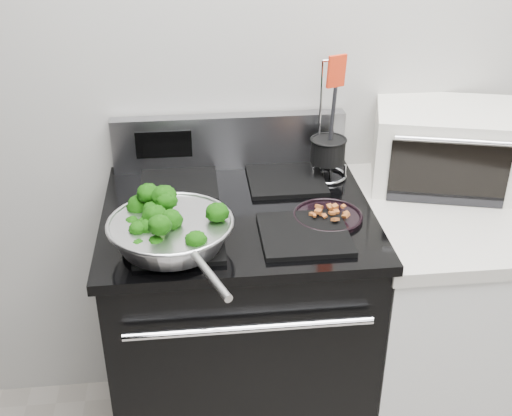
{
  "coord_description": "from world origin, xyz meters",
  "views": [
    {
      "loc": [
        -0.42,
        -0.24,
        1.86
      ],
      "look_at": [
        -0.25,
        1.36,
        0.98
      ],
      "focal_mm": 45.0,
      "sensor_mm": 36.0,
      "label": 1
    }
  ],
  "objects": [
    {
      "name": "back_wall",
      "position": [
        0.0,
        1.75,
        1.35
      ],
      "size": [
        4.0,
        0.02,
        2.7
      ],
      "primitive_type": "cube",
      "color": "#B6B4AD",
      "rests_on": "ground"
    },
    {
      "name": "gas_range",
      "position": [
        -0.3,
        1.41,
        0.49
      ],
      "size": [
        0.79,
        0.69,
        1.13
      ],
      "color": "black",
      "rests_on": "floor"
    },
    {
      "name": "counter",
      "position": [
        0.39,
        1.41,
        0.46
      ],
      "size": [
        0.62,
        0.68,
        0.92
      ],
      "color": "white",
      "rests_on": "floor"
    },
    {
      "name": "skillet",
      "position": [
        -0.49,
        1.22,
        1.0
      ],
      "size": [
        0.33,
        0.51,
        0.07
      ],
      "rotation": [
        0.0,
        0.0,
        0.36
      ],
      "color": "silver",
      "rests_on": "gas_range"
    },
    {
      "name": "broccoli_pile",
      "position": [
        -0.49,
        1.22,
        1.02
      ],
      "size": [
        0.26,
        0.26,
        0.09
      ],
      "primitive_type": null,
      "color": "black",
      "rests_on": "skillet"
    },
    {
      "name": "bacon_plate",
      "position": [
        -0.05,
        1.33,
        0.97
      ],
      "size": [
        0.2,
        0.2,
        0.04
      ],
      "rotation": [
        0.0,
        0.0,
        -0.11
      ],
      "color": "black",
      "rests_on": "gas_range"
    },
    {
      "name": "utensil_holder",
      "position": [
        0.01,
        1.6,
        1.02
      ],
      "size": [
        0.13,
        0.13,
        0.4
      ],
      "rotation": [
        0.0,
        0.0,
        0.36
      ],
      "color": "silver",
      "rests_on": "gas_range"
    },
    {
      "name": "toaster_oven",
      "position": [
        0.38,
        1.59,
        1.05
      ],
      "size": [
        0.51,
        0.43,
        0.25
      ],
      "rotation": [
        0.0,
        0.0,
        -0.26
      ],
      "color": "white",
      "rests_on": "counter"
    }
  ]
}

